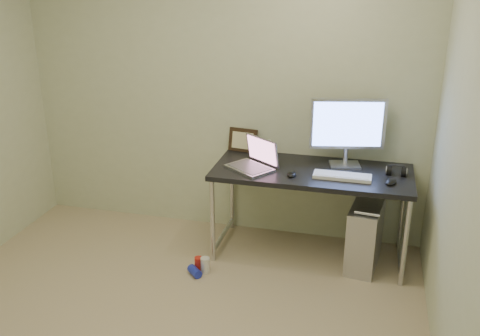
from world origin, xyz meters
name	(u,v)px	position (x,y,z in m)	size (l,w,h in m)	color
wall_back	(222,92)	(0.00, 1.75, 1.25)	(3.50, 0.02, 2.50)	beige
wall_right	(472,193)	(1.75, 0.00, 1.25)	(0.02, 3.50, 2.50)	beige
desk	(312,179)	(0.83, 1.41, 0.67)	(1.56, 0.68, 0.75)	black
tower_computer	(365,235)	(1.28, 1.35, 0.26)	(0.29, 0.53, 0.56)	#B8B7BC
cable_a	(362,201)	(1.23, 1.70, 0.40)	(0.01, 0.01, 0.70)	black
cable_b	(372,205)	(1.32, 1.68, 0.38)	(0.01, 0.01, 0.72)	black
can_red	(199,264)	(0.03, 0.93, 0.06)	(0.06, 0.06, 0.12)	red
can_white	(205,265)	(0.09, 0.91, 0.07)	(0.07, 0.07, 0.13)	silver
can_blue	(195,271)	(0.02, 0.85, 0.03)	(0.07, 0.07, 0.12)	#202DC4
laptop	(254,161)	(0.38, 1.35, 0.81)	(0.45, 0.43, 0.24)	#B8B8BF
monitor	(348,127)	(1.08, 1.57, 1.07)	(0.58, 0.22, 0.55)	#B8B8BF
keyboard	(342,176)	(1.08, 1.30, 0.76)	(0.44, 0.14, 0.03)	white
mouse_right	(391,181)	(1.43, 1.27, 0.77)	(0.07, 0.12, 0.04)	black
mouse_left	(292,173)	(0.69, 1.25, 0.77)	(0.07, 0.11, 0.04)	black
headphones	(396,171)	(1.47, 1.47, 0.78)	(0.15, 0.09, 0.10)	black
picture_frame	(243,140)	(0.19, 1.71, 0.85)	(0.25, 0.03, 0.20)	black
webcam	(269,144)	(0.42, 1.71, 0.84)	(0.05, 0.04, 0.12)	silver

